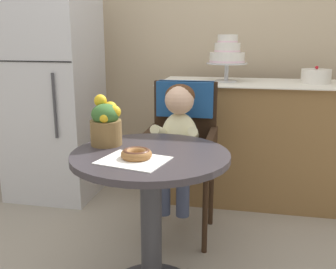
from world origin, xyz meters
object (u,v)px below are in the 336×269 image
object	(u,v)px
round_layer_cake	(316,76)
flower_vase	(106,122)
wicker_chair	(183,133)
donut_front	(136,154)
refrigerator	(52,87)
seated_child	(178,133)
tiered_cake_stand	(227,54)
cafe_table	(151,196)

from	to	relation	value
round_layer_cake	flower_vase	bearing A→B (deg)	-132.21
flower_vase	round_layer_cake	world-z (taller)	round_layer_cake
wicker_chair	round_layer_cake	distance (m)	1.11
donut_front	refrigerator	xyz separation A→B (m)	(-1.01, 1.20, 0.11)
seated_child	tiered_cake_stand	world-z (taller)	tiered_cake_stand
wicker_chair	round_layer_cake	bearing A→B (deg)	40.52
donut_front	refrigerator	size ratio (longest dim) A/B	0.08
flower_vase	round_layer_cake	size ratio (longest dim) A/B	1.15
tiered_cake_stand	refrigerator	bearing A→B (deg)	-171.26
cafe_table	flower_vase	world-z (taller)	flower_vase
round_layer_cake	donut_front	bearing A→B (deg)	-122.88
refrigerator	cafe_table	bearing A→B (deg)	-46.33
wicker_chair	round_layer_cake	world-z (taller)	round_layer_cake
seated_child	donut_front	bearing A→B (deg)	-95.99
round_layer_cake	refrigerator	distance (m)	1.95
seated_child	round_layer_cake	distance (m)	1.20
donut_front	flower_vase	size ratio (longest dim) A/B	0.56
seated_child	donut_front	distance (m)	0.65
flower_vase	refrigerator	size ratio (longest dim) A/B	0.14
cafe_table	seated_child	distance (m)	0.57
cafe_table	tiered_cake_stand	xyz separation A→B (m)	(0.25, 1.30, 0.59)
cafe_table	round_layer_cake	distance (m)	1.66
round_layer_cake	refrigerator	size ratio (longest dim) A/B	0.12
wicker_chair	tiered_cake_stand	bearing A→B (deg)	73.79
wicker_chair	flower_vase	xyz separation A→B (m)	(-0.27, -0.61, 0.19)
cafe_table	wicker_chair	distance (m)	0.71
donut_front	round_layer_cake	size ratio (longest dim) A/B	0.65
tiered_cake_stand	flower_vase	bearing A→B (deg)	-112.11
tiered_cake_stand	round_layer_cake	size ratio (longest dim) A/B	1.64
seated_child	flower_vase	size ratio (longest dim) A/B	3.05
round_layer_cake	cafe_table	bearing A→B (deg)	-123.67
refrigerator	tiered_cake_stand	bearing A→B (deg)	8.74
cafe_table	round_layer_cake	world-z (taller)	round_layer_cake
wicker_chair	seated_child	distance (m)	0.16
seated_child	refrigerator	xyz separation A→B (m)	(-1.08, 0.56, 0.17)
flower_vase	cafe_table	bearing A→B (deg)	-20.56
round_layer_cake	tiered_cake_stand	bearing A→B (deg)	-177.19
refrigerator	donut_front	bearing A→B (deg)	-49.76
donut_front	refrigerator	world-z (taller)	refrigerator
cafe_table	seated_child	xyz separation A→B (m)	(0.03, 0.54, 0.17)
seated_child	refrigerator	world-z (taller)	refrigerator
flower_vase	round_layer_cake	bearing A→B (deg)	47.79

